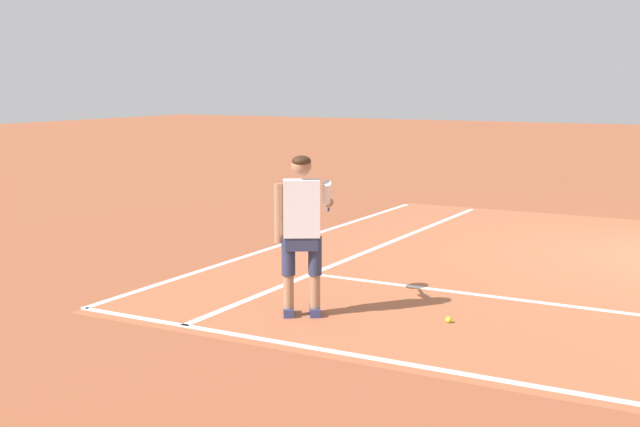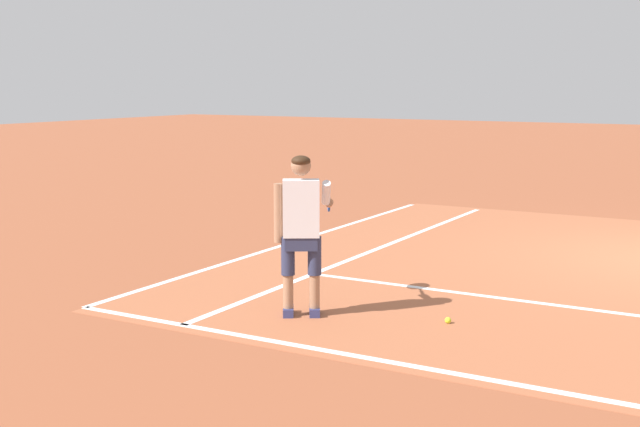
# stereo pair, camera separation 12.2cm
# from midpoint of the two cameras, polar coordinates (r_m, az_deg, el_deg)

# --- Properties ---
(line_baseline) EXTENTS (10.98, 0.10, 0.01)m
(line_baseline) POSITION_cam_midpoint_polar(r_m,az_deg,el_deg) (7.10, 18.77, -11.82)
(line_baseline) COLOR white
(line_baseline) RESTS_ON ground
(line_singles_left) EXTENTS (0.10, 9.07, 0.01)m
(line_singles_left) POSITION_cam_midpoint_polar(r_m,az_deg,el_deg) (12.53, 4.10, -2.43)
(line_singles_left) COLOR white
(line_singles_left) RESTS_ON ground
(line_doubles_left) EXTENTS (0.10, 9.07, 0.01)m
(line_doubles_left) POSITION_cam_midpoint_polar(r_m,az_deg,el_deg) (13.16, -1.31, -1.86)
(line_doubles_left) COLOR white
(line_doubles_left) RESTS_ON ground
(tennis_player) EXTENTS (0.55, 1.22, 1.71)m
(tennis_player) POSITION_cam_midpoint_polar(r_m,az_deg,el_deg) (8.81, -0.84, -0.71)
(tennis_player) COLOR navy
(tennis_player) RESTS_ON ground
(tennis_ball_near_feet) EXTENTS (0.07, 0.07, 0.07)m
(tennis_ball_near_feet) POSITION_cam_midpoint_polar(r_m,az_deg,el_deg) (8.83, 9.07, -7.17)
(tennis_ball_near_feet) COLOR #CCE02D
(tennis_ball_near_feet) RESTS_ON ground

